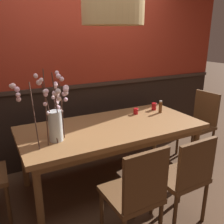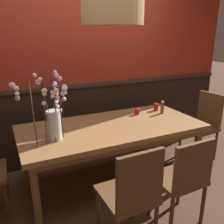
% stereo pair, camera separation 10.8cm
% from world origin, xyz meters
% --- Properties ---
extents(ground_plane, '(24.00, 24.00, 0.00)m').
position_xyz_m(ground_plane, '(0.00, 0.00, 0.00)').
color(ground_plane, '#4C3321').
extents(back_wall, '(4.59, 0.14, 2.94)m').
position_xyz_m(back_wall, '(0.00, 0.82, 1.46)').
color(back_wall, black).
rests_on(back_wall, ground).
extents(dining_table, '(2.07, 0.98, 0.74)m').
position_xyz_m(dining_table, '(0.00, 0.00, 0.66)').
color(dining_table, olive).
rests_on(dining_table, ground).
extents(chair_far_side_left, '(0.43, 0.44, 0.96)m').
position_xyz_m(chair_far_side_left, '(-0.35, 0.93, 0.53)').
color(chair_far_side_left, brown).
rests_on(chair_far_side_left, ground).
extents(chair_near_side_right, '(0.45, 0.39, 0.89)m').
position_xyz_m(chair_near_side_right, '(0.27, -0.91, 0.51)').
color(chair_near_side_right, brown).
rests_on(chair_near_side_right, ground).
extents(chair_head_east_end, '(0.44, 0.44, 0.95)m').
position_xyz_m(chair_head_east_end, '(1.45, 0.02, 0.53)').
color(chair_head_east_end, brown).
rests_on(chair_head_east_end, ground).
extents(chair_far_side_right, '(0.44, 0.43, 0.95)m').
position_xyz_m(chair_far_side_right, '(0.27, 0.92, 0.53)').
color(chair_far_side_right, brown).
rests_on(chair_far_side_right, ground).
extents(chair_near_side_left, '(0.43, 0.45, 0.94)m').
position_xyz_m(chair_near_side_left, '(-0.27, -0.93, 0.52)').
color(chair_near_side_left, brown).
rests_on(chair_near_side_left, ground).
extents(vase_with_blossoms, '(0.51, 0.33, 0.70)m').
position_xyz_m(vase_with_blossoms, '(-0.69, -0.11, 0.99)').
color(vase_with_blossoms, silver).
rests_on(vase_with_blossoms, dining_table).
extents(candle_holder_nearer_center, '(0.07, 0.07, 0.10)m').
position_xyz_m(candle_holder_nearer_center, '(0.79, 0.25, 0.79)').
color(candle_holder_nearer_center, red).
rests_on(candle_holder_nearer_center, dining_table).
extents(candle_holder_nearer_edge, '(0.07, 0.07, 0.08)m').
position_xyz_m(candle_holder_nearer_edge, '(0.46, 0.22, 0.78)').
color(candle_holder_nearer_edge, red).
rests_on(candle_holder_nearer_edge, dining_table).
extents(condiment_bottle, '(0.04, 0.04, 0.17)m').
position_xyz_m(condiment_bottle, '(0.78, 0.11, 0.82)').
color(condiment_bottle, brown).
rests_on(condiment_bottle, dining_table).
extents(pendant_lamp, '(0.61, 0.61, 1.12)m').
position_xyz_m(pendant_lamp, '(-0.03, -0.07, 1.94)').
color(pendant_lamp, tan).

